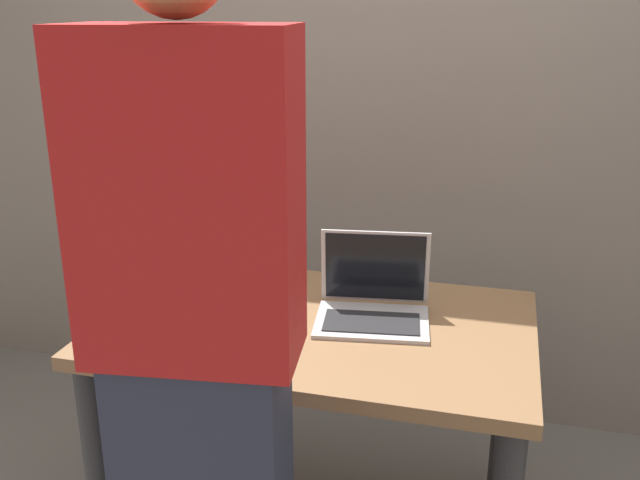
% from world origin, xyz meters
% --- Properties ---
extents(desk, '(1.23, 0.78, 0.76)m').
position_xyz_m(desk, '(0.00, 0.00, 0.62)').
color(desk, olive).
rests_on(desk, ground).
extents(laptop, '(0.36, 0.31, 0.24)m').
position_xyz_m(laptop, '(0.15, 0.07, 0.81)').
color(laptop, '#B7BABC').
rests_on(laptop, desk).
extents(beer_bottle_brown, '(0.06, 0.06, 0.30)m').
position_xyz_m(beer_bottle_brown, '(-0.31, 0.28, 0.87)').
color(beer_bottle_brown, '#472B14').
rests_on(beer_bottle_brown, desk).
extents(beer_bottle_amber, '(0.07, 0.07, 0.30)m').
position_xyz_m(beer_bottle_amber, '(-0.36, 0.14, 0.88)').
color(beer_bottle_amber, '#333333').
rests_on(beer_bottle_amber, desk).
extents(person_figure, '(0.44, 0.30, 1.82)m').
position_xyz_m(person_figure, '(-0.08, -0.64, 0.93)').
color(person_figure, '#2D3347').
rests_on(person_figure, ground).
extents(back_wall, '(6.00, 0.10, 2.60)m').
position_xyz_m(back_wall, '(0.00, 0.90, 1.30)').
color(back_wall, gray).
rests_on(back_wall, ground).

